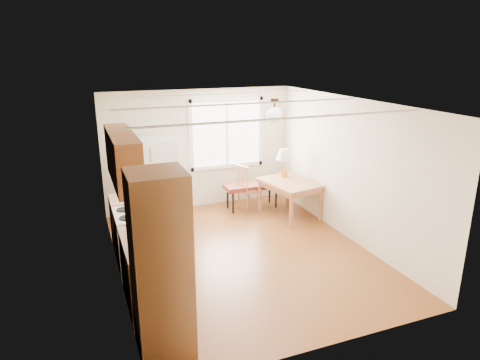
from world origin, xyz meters
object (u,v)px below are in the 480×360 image
dining_table (290,186)px  chair (245,185)px  refrigerator (158,179)px  bench (252,187)px

dining_table → chair: chair is taller
dining_table → refrigerator: bearing=149.6°
bench → dining_table: size_ratio=0.89×
refrigerator → bench: refrigerator is taller
refrigerator → dining_table: 2.64m
refrigerator → chair: bearing=-11.5°
bench → chair: chair is taller
chair → bench: bearing=2.3°
refrigerator → bench: bearing=-8.7°
refrigerator → chair: 1.80m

